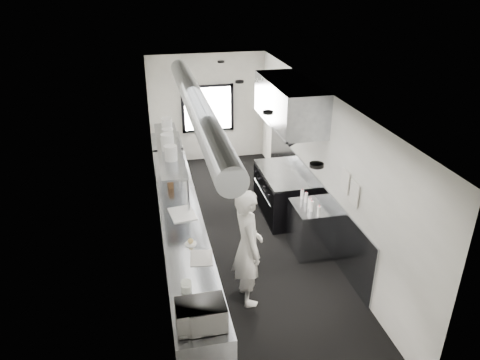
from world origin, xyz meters
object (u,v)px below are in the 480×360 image
deli_tub_a (186,285)px  squeeze_bottle_d (306,197)px  plate_stack_d (167,126)px  cutting_board (182,214)px  plate_stack_c (168,136)px  squeeze_bottle_e (302,194)px  microwave (201,315)px  small_plate (191,244)px  plate_stack_b (168,142)px  exhaust_hood (289,103)px  range (282,193)px  plate_stack_a (171,153)px  knife_block (170,181)px  prep_counter (182,237)px  squeeze_bottle_c (310,203)px  bottle_station (311,228)px  line_cook (248,247)px  squeeze_bottle_b (311,206)px  deli_tub_b (187,288)px  far_work_table (168,157)px  pass_shelf (170,149)px

deli_tub_a → squeeze_bottle_d: bearing=39.5°
plate_stack_d → squeeze_bottle_d: bearing=-45.4°
cutting_board → plate_stack_c: 1.86m
cutting_board → squeeze_bottle_e: (2.19, 0.10, 0.08)m
microwave → squeeze_bottle_e: microwave is taller
small_plate → plate_stack_b: bearing=93.4°
exhaust_hood → range: (-0.06, 0.00, -1.92)m
range → plate_stack_a: (-2.24, -0.35, 1.24)m
knife_block → squeeze_bottle_d: bearing=-31.7°
prep_counter → squeeze_bottle_c: size_ratio=31.73×
cutting_board → knife_block: bearing=96.0°
bottle_station → microwave: bearing=-133.1°
bottle_station → plate_stack_a: (-2.35, 1.05, 1.26)m
line_cook → plate_stack_c: line_cook is taller
plate_stack_b → squeeze_bottle_b: plate_stack_b is taller
cutting_board → squeeze_bottle_b: bearing=-9.4°
deli_tub_b → plate_stack_d: size_ratio=0.42×
bottle_station → far_work_table: same height
range → microwave: 4.50m
small_plate → squeeze_bottle_c: (2.16, 0.69, 0.09)m
far_work_table → plate_stack_b: size_ratio=3.77×
bottle_station → squeeze_bottle_e: 0.63m
small_plate → plate_stack_b: 2.43m
exhaust_hood → line_cook: 3.17m
plate_stack_a → plate_stack_b: size_ratio=0.85×
plate_stack_b → deli_tub_a: bearing=-90.7°
prep_counter → squeeze_bottle_c: bearing=-6.2°
pass_shelf → squeeze_bottle_d: pass_shelf is taller
range → small_plate: 3.04m
far_work_table → cutting_board: 3.71m
line_cook → squeeze_bottle_b: 1.63m
microwave → deli_tub_a: 0.74m
plate_stack_d → small_plate: bearing=-88.5°
squeeze_bottle_d → squeeze_bottle_c: bearing=-93.6°
prep_counter → plate_stack_d: plate_stack_d is taller
cutting_board → squeeze_bottle_c: bearing=-6.6°
plate_stack_c → squeeze_bottle_b: plate_stack_c is taller
plate_stack_c → far_work_table: bearing=88.6°
range → deli_tub_a: 3.94m
deli_tub_b → plate_stack_c: size_ratio=0.45×
range → small_plate: (-2.13, -2.13, 0.44)m
microwave → deli_tub_a: size_ratio=3.69×
cutting_board → plate_stack_d: size_ratio=1.62×
microwave → squeeze_bottle_e: bearing=50.8°
prep_counter → plate_stack_a: size_ratio=22.13×
deli_tub_b → cutting_board: deli_tub_b is taller
deli_tub_a → cutting_board: size_ratio=0.27×
prep_counter → bottle_station: (2.30, -0.20, 0.00)m
range → plate_stack_c: 2.61m
plate_stack_a → far_work_table: bearing=88.9°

